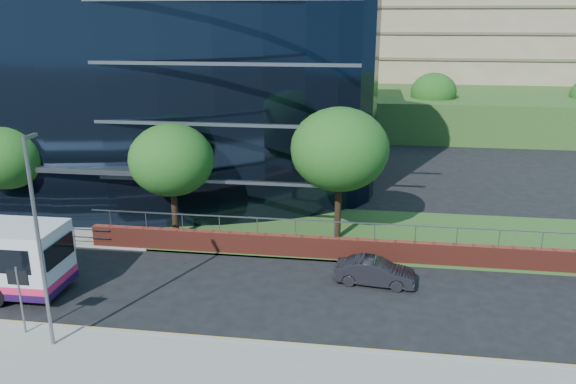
% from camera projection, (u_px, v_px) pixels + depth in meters
% --- Properties ---
extents(grass_verge, '(36.00, 8.00, 0.12)m').
position_uv_depth(grass_verge, '(482.00, 240.00, 31.25)').
color(grass_verge, '#2D511E').
rests_on(grass_verge, ground).
extents(glass_office, '(44.00, 23.10, 16.00)m').
position_uv_depth(glass_office, '(81.00, 72.00, 41.94)').
color(glass_office, black).
rests_on(glass_office, ground).
extents(retaining_wall, '(34.00, 0.40, 2.11)m').
position_uv_depth(retaining_wall, '(414.00, 253.00, 28.13)').
color(retaining_wall, maroon).
rests_on(retaining_wall, ground).
extents(apartment_block, '(60.00, 42.00, 30.00)m').
position_uv_depth(apartment_block, '(488.00, 23.00, 70.52)').
color(apartment_block, '#2D511E').
rests_on(apartment_block, ground).
extents(street_sign, '(0.85, 0.09, 2.80)m').
position_uv_depth(street_sign, '(19.00, 286.00, 21.36)').
color(street_sign, slate).
rests_on(street_sign, pavement_near).
extents(tree_far_b, '(4.29, 4.29, 6.05)m').
position_uv_depth(tree_far_b, '(8.00, 157.00, 32.22)').
color(tree_far_b, black).
rests_on(tree_far_b, ground).
extents(tree_far_c, '(4.62, 4.62, 6.51)m').
position_uv_depth(tree_far_c, '(172.00, 160.00, 30.31)').
color(tree_far_c, black).
rests_on(tree_far_c, ground).
extents(tree_far_d, '(5.28, 5.28, 7.44)m').
position_uv_depth(tree_far_d, '(340.00, 149.00, 29.85)').
color(tree_far_d, black).
rests_on(tree_far_d, ground).
extents(tree_dist_e, '(4.62, 4.62, 6.51)m').
position_uv_depth(tree_dist_e, '(434.00, 92.00, 57.30)').
color(tree_dist_e, black).
rests_on(tree_dist_e, ground).
extents(streetlight_east, '(0.15, 0.77, 8.00)m').
position_uv_depth(streetlight_east, '(39.00, 238.00, 19.92)').
color(streetlight_east, slate).
rests_on(streetlight_east, pavement_near).
extents(parked_car, '(3.84, 1.70, 1.23)m').
position_uv_depth(parked_car, '(375.00, 272.00, 26.06)').
color(parked_car, black).
rests_on(parked_car, ground).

